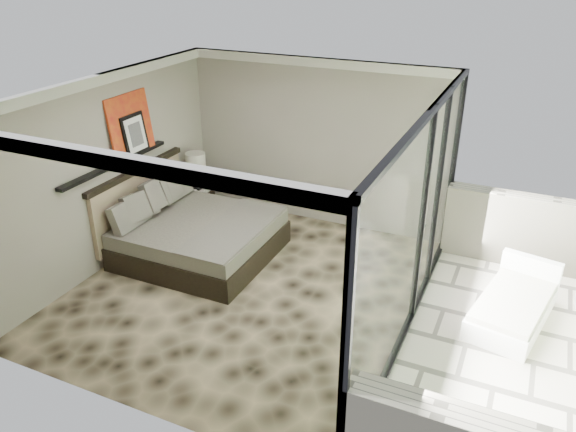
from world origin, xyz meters
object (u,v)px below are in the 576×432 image
at_px(bed, 194,233).
at_px(lounger, 513,306).
at_px(nightstand, 199,201).
at_px(table_lamp, 196,166).

bearing_deg(bed, lounger, 3.09).
bearing_deg(lounger, nightstand, -179.67).
bearing_deg(table_lamp, lounger, -10.66).
bearing_deg(table_lamp, bed, -59.65).
bearing_deg(table_lamp, nightstand, 109.39).
bearing_deg(nightstand, lounger, -34.01).
xyz_separation_m(bed, table_lamp, (-0.74, 1.27, 0.57)).
bearing_deg(bed, nightstand, 120.02).
distance_m(bed, nightstand, 1.52).
relative_size(bed, lounger, 1.32).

